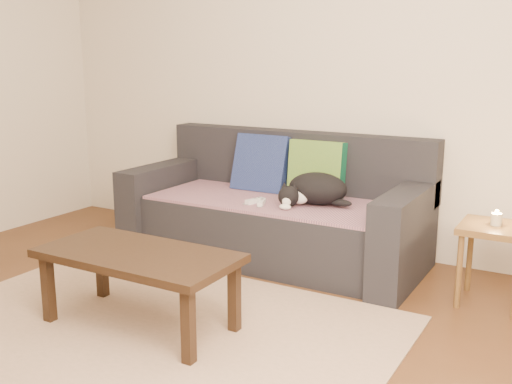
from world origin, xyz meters
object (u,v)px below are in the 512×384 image
(cat, at_px, (315,189))
(coffee_table, at_px, (138,261))
(sofa, at_px, (276,214))
(side_table, at_px, (494,239))
(wii_remote_a, at_px, (255,201))
(wii_remote_b, at_px, (262,202))

(cat, bearing_deg, coffee_table, -126.25)
(sofa, relative_size, side_table, 4.44)
(cat, xyz_separation_m, side_table, (1.15, -0.07, -0.15))
(side_table, bearing_deg, cat, 176.52)
(wii_remote_a, bearing_deg, coffee_table, -166.03)
(wii_remote_a, height_order, coffee_table, wii_remote_a)
(cat, distance_m, side_table, 1.16)
(wii_remote_a, bearing_deg, cat, -49.31)
(side_table, bearing_deg, coffee_table, -141.07)
(side_table, bearing_deg, sofa, 174.41)
(cat, height_order, side_table, cat)
(coffee_table, bearing_deg, side_table, 38.93)
(sofa, relative_size, cat, 4.14)
(sofa, distance_m, coffee_table, 1.40)
(cat, bearing_deg, wii_remote_a, -174.32)
(cat, relative_size, wii_remote_b, 3.38)
(sofa, distance_m, wii_remote_b, 0.30)
(wii_remote_b, bearing_deg, cat, -78.93)
(wii_remote_b, bearing_deg, wii_remote_a, 57.04)
(sofa, bearing_deg, cat, -12.71)
(wii_remote_a, distance_m, wii_remote_b, 0.06)
(side_table, relative_size, coffee_table, 0.45)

